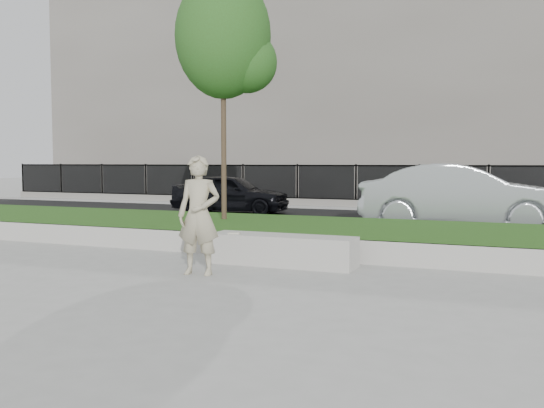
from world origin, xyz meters
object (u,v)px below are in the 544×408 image
at_px(man, 199,215).
at_px(book, 234,233).
at_px(stone_bench, 282,250).
at_px(young_tree, 227,41).
at_px(car_dark, 231,194).
at_px(car_silver, 461,196).

relative_size(man, book, 9.17).
bearing_deg(stone_bench, young_tree, 129.72).
height_order(stone_bench, young_tree, young_tree).
distance_m(man, car_dark, 10.36).
bearing_deg(stone_bench, car_dark, 121.79).
relative_size(car_dark, car_silver, 0.77).
relative_size(man, young_tree, 0.33).
height_order(car_dark, car_silver, car_silver).
bearing_deg(young_tree, book, -61.38).
height_order(young_tree, car_dark, young_tree).
xyz_separation_m(book, young_tree, (-1.78, 3.27, 3.89)).
relative_size(young_tree, car_silver, 1.12).
xyz_separation_m(stone_bench, man, (-0.86, -1.23, 0.65)).
distance_m(stone_bench, car_dark, 9.68).
height_order(book, car_dark, car_dark).
bearing_deg(car_dark, stone_bench, -154.24).
distance_m(stone_bench, book, 0.86).
xyz_separation_m(man, young_tree, (-1.73, 4.35, 3.51)).
bearing_deg(man, stone_bench, 45.62).
relative_size(stone_bench, car_dark, 0.65).
height_order(man, car_silver, man).
distance_m(stone_bench, car_silver, 6.81).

